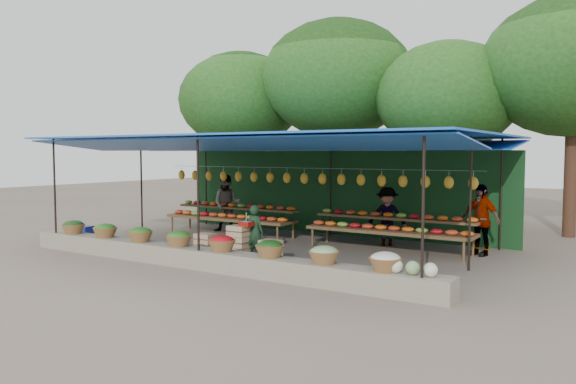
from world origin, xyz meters
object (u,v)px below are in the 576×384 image
Objects in this scene: blue_crate_front at (60,238)px; vendor_seated at (255,232)px; weighing_scale at (246,223)px; crate_counter at (237,245)px; blue_crate_back at (83,231)px.

vendor_seated is at bearing -10.82° from blue_crate_front.
weighing_scale reaches higher than blue_crate_front.
vendor_seated is at bearing 30.94° from crate_counter.
blue_crate_front is at bearing -170.60° from crate_counter.
blue_crate_back is at bearing 94.15° from blue_crate_front.
blue_crate_back is at bearing 177.14° from weighing_scale.
blue_crate_back is at bearing 177.01° from crate_counter.
blue_crate_back is (-6.14, 0.31, -0.69)m from weighing_scale.
weighing_scale is 0.65× the size of blue_crate_front.
weighing_scale is at bearing 72.76° from vendor_seated.
blue_crate_front is (-5.65, -1.09, -0.48)m from vendor_seated.
vendor_seated is 6.25m from blue_crate_back.
crate_counter is 0.52m from vendor_seated.
crate_counter reaches higher than blue_crate_front.
vendor_seated is at bearing -7.89° from blue_crate_back.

